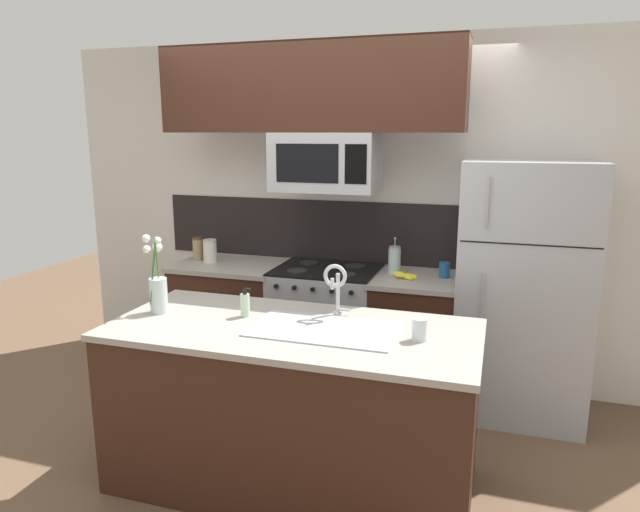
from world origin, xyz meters
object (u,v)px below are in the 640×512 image
Objects in this scene: coffee_tin at (444,270)px; storage_jar_tall at (198,249)px; stove_range at (326,328)px; dish_soap_bottle at (245,305)px; flower_vase at (158,290)px; drinking_glass at (419,329)px; french_press at (394,260)px; banana_bunch at (405,275)px; sink_faucet at (336,283)px; microwave at (326,162)px; refrigerator at (523,290)px; storage_jar_medium at (210,251)px.

storage_jar_tall is at bearing -179.41° from coffee_tin.
stove_range is 0.99m from coffee_tin.
flower_vase reaches higher than dish_soap_bottle.
french_press is at bearing 105.59° from drinking_glass.
stove_range is 0.76m from banana_bunch.
sink_faucet is (0.37, -1.03, 0.65)m from stove_range.
refrigerator is at bearing 1.70° from microwave.
banana_bunch is at bearing -51.21° from french_press.
refrigerator is 0.90m from french_press.
storage_jar_tall is 1.58m from french_press.
refrigerator reaches higher than dish_soap_bottle.
flower_vase reaches higher than storage_jar_medium.
storage_jar_tall is (-2.47, 0.01, 0.13)m from refrigerator.
drinking_glass is (0.86, -1.23, -0.74)m from microwave.
coffee_tin reaches higher than banana_bunch.
storage_jar_medium is 2.19m from drinking_glass.
refrigerator reaches higher than storage_jar_tall.
flower_vase is (0.47, -1.28, 0.04)m from storage_jar_tall.
drinking_glass is at bearing -77.31° from banana_bunch.
coffee_tin is 0.36× the size of sink_faucet.
flower_vase reaches higher than coffee_tin.
microwave is 1.62m from refrigerator.
storage_jar_tall is 0.15m from storage_jar_medium.
microwave is 0.86m from french_press.
drinking_glass is at bearing -55.42° from stove_range.
sink_faucet is (1.32, -1.01, 0.11)m from storage_jar_medium.
french_press is 1.36m from drinking_glass.
refrigerator is 9.19× the size of banana_bunch.
banana_bunch is at bearing -3.91° from microwave.
refrigerator is at bearing 32.51° from flower_vase.
storage_jar_medium is at bearing 178.57° from banana_bunch.
banana_bunch is 1.32m from dish_soap_bottle.
banana_bunch is (-0.79, -0.08, 0.06)m from refrigerator.
storage_jar_tall reaches higher than coffee_tin.
stove_range is at bearing 84.43° from dish_soap_bottle.
coffee_tin is at bearing 176.74° from refrigerator.
coffee_tin is 0.97× the size of drinking_glass.
storage_jar_medium is 1.81m from coffee_tin.
refrigerator is at bearing 1.06° from storage_jar_medium.
drinking_glass is at bearing -54.97° from microwave.
storage_jar_tall is (-1.09, 0.05, -0.70)m from microwave.
refrigerator reaches higher than sink_faucet.
coffee_tin reaches higher than stove_range.
sink_faucet reaches higher than storage_jar_tall.
sink_faucet reaches higher than coffee_tin.
drinking_glass is 0.25× the size of flower_vase.
refrigerator is 5.68× the size of sink_faucet.
coffee_tin is (1.94, 0.02, -0.04)m from storage_jar_tall.
french_press is at bearing 1.08° from storage_jar_tall.
storage_jar_medium is at bearing -178.61° from stove_range.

